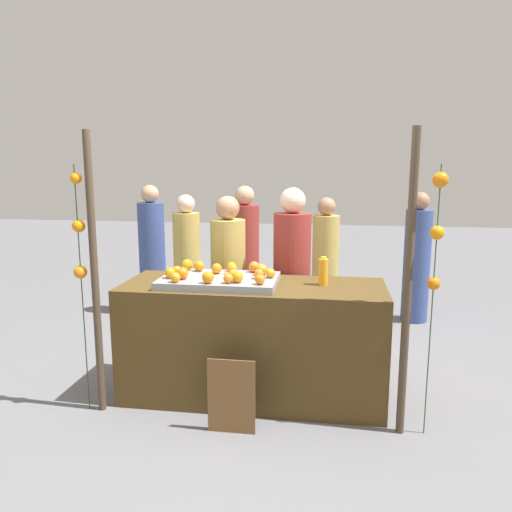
{
  "coord_description": "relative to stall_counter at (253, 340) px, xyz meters",
  "views": [
    {
      "loc": [
        0.59,
        -3.76,
        1.86
      ],
      "look_at": [
        0.0,
        0.15,
        1.13
      ],
      "focal_mm": 34.69,
      "sensor_mm": 36.0,
      "label": 1
    }
  ],
  "objects": [
    {
      "name": "crowd_person_1",
      "position": [
        -1.02,
        1.62,
        0.25
      ],
      "size": [
        0.31,
        0.31,
        1.54
      ],
      "color": "tan",
      "rests_on": "ground_plane"
    },
    {
      "name": "orange_12",
      "position": [
        -0.55,
        -0.27,
        0.56
      ],
      "size": [
        0.08,
        0.08,
        0.08
      ],
      "primitive_type": "sphere",
      "color": "orange",
      "rests_on": "orange_tray"
    },
    {
      "name": "crowd_person_2",
      "position": [
        1.62,
        2.25,
        0.26
      ],
      "size": [
        0.31,
        0.31,
        1.55
      ],
      "color": "#384C8C",
      "rests_on": "ground_plane"
    },
    {
      "name": "orange_14",
      "position": [
        0.09,
        -0.24,
        0.56
      ],
      "size": [
        0.08,
        0.08,
        0.08
      ],
      "primitive_type": "sphere",
      "color": "orange",
      "rests_on": "orange_tray"
    },
    {
      "name": "garland_strand_right",
      "position": [
        1.28,
        -0.42,
        0.99
      ],
      "size": [
        0.1,
        0.11,
        1.87
      ],
      "color": "#2D4C23",
      "rests_on": "ground_plane"
    },
    {
      "name": "orange_7",
      "position": [
        -0.18,
        0.07,
        0.57
      ],
      "size": [
        0.09,
        0.09,
        0.09
      ],
      "primitive_type": "sphere",
      "color": "orange",
      "rests_on": "orange_tray"
    },
    {
      "name": "vendor_left",
      "position": [
        -0.33,
        0.6,
        0.27
      ],
      "size": [
        0.32,
        0.32,
        1.59
      ],
      "color": "tan",
      "rests_on": "ground_plane"
    },
    {
      "name": "garland_strand_left",
      "position": [
        -1.22,
        -0.42,
        0.88
      ],
      "size": [
        0.11,
        0.1,
        1.87
      ],
      "color": "#2D4C23",
      "rests_on": "ground_plane"
    },
    {
      "name": "orange_4",
      "position": [
        -0.6,
        -0.07,
        0.57
      ],
      "size": [
        0.08,
        0.08,
        0.08
      ],
      "primitive_type": "sphere",
      "color": "orange",
      "rests_on": "orange_tray"
    },
    {
      "name": "orange_17",
      "position": [
        -0.02,
        0.17,
        0.57
      ],
      "size": [
        0.09,
        0.09,
        0.09
      ],
      "primitive_type": "sphere",
      "color": "orange",
      "rests_on": "orange_tray"
    },
    {
      "name": "juice_bottle",
      "position": [
        0.55,
        0.06,
        0.57
      ],
      "size": [
        0.07,
        0.07,
        0.23
      ],
      "color": "orange",
      "rests_on": "stall_counter"
    },
    {
      "name": "canopy_post_right",
      "position": [
        1.12,
        -0.42,
        0.59
      ],
      "size": [
        0.06,
        0.06,
        2.11
      ],
      "primitive_type": "cylinder",
      "color": "#473828",
      "rests_on": "ground_plane"
    },
    {
      "name": "orange_3",
      "position": [
        -0.15,
        -0.24,
        0.56
      ],
      "size": [
        0.07,
        0.07,
        0.07
      ],
      "primitive_type": "sphere",
      "color": "orange",
      "rests_on": "orange_tray"
    },
    {
      "name": "orange_1",
      "position": [
        0.06,
        -0.06,
        0.56
      ],
      "size": [
        0.08,
        0.08,
        0.08
      ],
      "primitive_type": "sphere",
      "color": "orange",
      "rests_on": "orange_tray"
    },
    {
      "name": "orange_tray",
      "position": [
        -0.26,
        -0.05,
        0.5
      ],
      "size": [
        0.91,
        0.57,
        0.06
      ],
      "primitive_type": "cube",
      "color": "gray",
      "rests_on": "stall_counter"
    },
    {
      "name": "chalkboard_sign",
      "position": [
        -0.06,
        -0.6,
        -0.2
      ],
      "size": [
        0.34,
        0.03,
        0.55
      ],
      "color": "brown",
      "rests_on": "ground_plane"
    },
    {
      "name": "stall_counter",
      "position": [
        0.0,
        0.0,
        0.0
      ],
      "size": [
        2.07,
        0.77,
        0.93
      ],
      "primitive_type": "cube",
      "color": "#4C3819",
      "rests_on": "ground_plane"
    },
    {
      "name": "orange_10",
      "position": [
        -0.48,
        0.14,
        0.57
      ],
      "size": [
        0.09,
        0.09,
        0.09
      ],
      "primitive_type": "sphere",
      "color": "orange",
      "rests_on": "orange_tray"
    },
    {
      "name": "canopy_post_left",
      "position": [
        -1.12,
        -0.42,
        0.59
      ],
      "size": [
        0.06,
        0.06,
        2.11
      ],
      "primitive_type": "cylinder",
      "color": "#473828",
      "rests_on": "ground_plane"
    },
    {
      "name": "ground_plane",
      "position": [
        0.0,
        0.0,
        -0.47
      ],
      "size": [
        24.0,
        24.0,
        0.0
      ],
      "primitive_type": "plane",
      "color": "slate"
    },
    {
      "name": "orange_8",
      "position": [
        -0.31,
        0.07,
        0.57
      ],
      "size": [
        0.08,
        0.08,
        0.08
      ],
      "primitive_type": "sphere",
      "color": "orange",
      "rests_on": "orange_tray"
    },
    {
      "name": "crowd_person_4",
      "position": [
        -1.61,
        2.07,
        0.29
      ],
      "size": [
        0.33,
        0.33,
        1.62
      ],
      "color": "#384C8C",
      "rests_on": "ground_plane"
    },
    {
      "name": "orange_6",
      "position": [
        -0.09,
        -0.21,
        0.57
      ],
      "size": [
        0.08,
        0.08,
        0.08
      ],
      "primitive_type": "sphere",
      "color": "orange",
      "rests_on": "orange_tray"
    },
    {
      "name": "orange_16",
      "position": [
        0.06,
        0.06,
        0.57
      ],
      "size": [
        0.09,
        0.09,
        0.09
      ],
      "primitive_type": "sphere",
      "color": "orange",
      "rests_on": "orange_tray"
    },
    {
      "name": "orange_2",
      "position": [
        -0.63,
        -0.14,
        0.57
      ],
      "size": [
        0.08,
        0.08,
        0.08
      ],
      "primitive_type": "sphere",
      "color": "orange",
      "rests_on": "orange_tray"
    },
    {
      "name": "crowd_person_0",
      "position": [
        0.55,
        1.86,
        0.23
      ],
      "size": [
        0.3,
        0.3,
        1.51
      ],
      "color": "tan",
      "rests_on": "ground_plane"
    },
    {
      "name": "orange_11",
      "position": [
        -0.3,
        -0.26,
        0.57
      ],
      "size": [
        0.09,
        0.09,
        0.09
      ],
      "primitive_type": "sphere",
      "color": "orange",
      "rests_on": "orange_tray"
    },
    {
      "name": "orange_9",
      "position": [
        -0.21,
        0.18,
        0.57
      ],
      "size": [
        0.08,
        0.08,
        0.08
      ],
      "primitive_type": "sphere",
      "color": "orange",
      "rests_on": "orange_tray"
    },
    {
      "name": "vendor_right",
      "position": [
        0.26,
        0.58,
        0.31
      ],
      "size": [
        0.33,
        0.33,
        1.67
      ],
      "color": "maroon",
      "rests_on": "ground_plane"
    },
    {
      "name": "orange_13",
      "position": [
        -0.59,
        0.17,
        0.57
      ],
      "size": [
        0.09,
        0.09,
        0.09
      ],
      "primitive_type": "sphere",
      "color": "orange",
      "rests_on": "orange_tray"
    },
    {
      "name": "orange_5",
      "position": [
        -0.14,
        -0.11,
        0.57
      ],
      "size": [
        0.08,
        0.08,
        0.08
      ],
      "primitive_type": "sphere",
      "color": "orange",
      "rests_on": "orange_tray"
    },
    {
      "name": "orange_15",
      "position": [
        0.14,
        -0.01,
        0.56
      ],
      "size": [
        0.07,
        0.07,
        0.07
      ],
      "primitive_type": "sphere",
      "color": "orange",
      "rests_on": "orange_tray"
    },
    {
      "name": "orange_0",
      "position": [
        -0.53,
        -0.16,
        0.57
      ],
      "size": [
        0.09,
        0.09,
        0.09
      ],
      "primitive_type": "sphere",
      "color": "orange",
      "rests_on": "orange_tray"
    },
    {
      "name": "crowd_person_3",
      "position": [
        -0.38,
        1.78,
        0.29
      ],
      "size": [
        0.33,
        0.33,
        1.63
      ],
      "color": "maroon",
      "rests_on": "ground_plane"
    }
  ]
}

